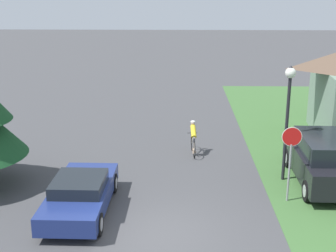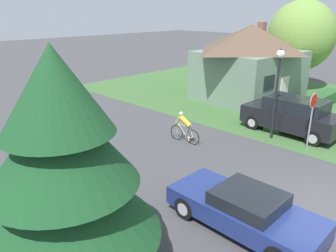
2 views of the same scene
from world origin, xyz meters
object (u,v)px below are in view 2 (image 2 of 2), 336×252
cyclist (185,128)px  stop_sign (312,111)px  deciduous_tree_right (301,36)px  parked_suv_right (292,115)px  cottage_house (250,61)px  sedan_left_lane (244,210)px  street_lamp (278,75)px  conifer_tall_near (63,161)px

cyclist → stop_sign: size_ratio=0.65×
cyclist → deciduous_tree_right: deciduous_tree_right is taller
parked_suv_right → stop_sign: stop_sign is taller
cottage_house → sedan_left_lane: cottage_house is taller
parked_suv_right → stop_sign: (-1.60, -1.54, 0.90)m
sedan_left_lane → street_lamp: size_ratio=1.02×
cyclist → conifer_tall_near: (-8.21, -3.76, 2.34)m
sedan_left_lane → cyclist: size_ratio=2.61×
conifer_tall_near → deciduous_tree_right: (23.16, 4.99, 1.10)m
sedan_left_lane → street_lamp: street_lamp is taller
cottage_house → deciduous_tree_right: (5.53, -1.07, 1.48)m
sedan_left_lane → stop_sign: 7.13m
street_lamp → parked_suv_right: bearing=-13.3°
cottage_house → deciduous_tree_right: 5.82m
street_lamp → deciduous_tree_right: deciduous_tree_right is taller
cottage_house → cyclist: (-9.42, -2.31, -1.96)m
stop_sign → cyclist: bearing=-53.2°
sedan_left_lane → parked_suv_right: 8.92m
stop_sign → conifer_tall_near: size_ratio=0.48×
street_lamp → stop_sign: bearing=-97.2°
cottage_house → street_lamp: bearing=-135.3°
stop_sign → street_lamp: street_lamp is taller
deciduous_tree_right → conifer_tall_near: bearing=-167.8°
cottage_house → conifer_tall_near: conifer_tall_near is taller
cottage_house → deciduous_tree_right: deciduous_tree_right is taller
sedan_left_lane → deciduous_tree_right: size_ratio=0.66×
cottage_house → cyclist: cottage_house is taller
cyclist → parked_suv_right: bearing=-127.5°
parked_suv_right → street_lamp: street_lamp is taller
parked_suv_right → conifer_tall_near: size_ratio=0.88×
street_lamp → deciduous_tree_right: (11.57, 4.02, 0.99)m
cyclist → conifer_tall_near: bearing=110.4°
sedan_left_lane → street_lamp: bearing=-67.7°
parked_suv_right → deciduous_tree_right: deciduous_tree_right is taller
stop_sign → deciduous_tree_right: 13.39m
cyclist → parked_suv_right: parked_suv_right is taller
cottage_house → parked_suv_right: 7.36m
cottage_house → sedan_left_lane: size_ratio=1.69×
cottage_house → parked_suv_right: bearing=-126.3°
parked_suv_right → cottage_house: bearing=-39.9°
cyclist → street_lamp: street_lamp is taller
sedan_left_lane → stop_sign: stop_sign is taller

